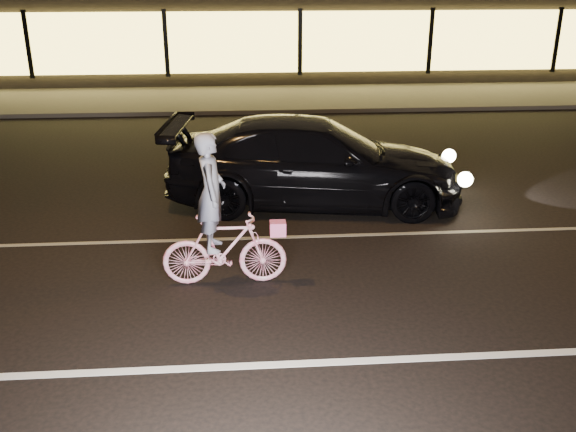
{
  "coord_description": "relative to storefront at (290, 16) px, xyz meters",
  "views": [
    {
      "loc": [
        -2.08,
        -7.44,
        4.12
      ],
      "look_at": [
        -1.48,
        0.6,
        0.93
      ],
      "focal_mm": 40.0,
      "sensor_mm": 36.0,
      "label": 1
    }
  ],
  "objects": [
    {
      "name": "cyclist",
      "position": [
        -2.38,
        -18.47,
        -1.39
      ],
      "size": [
        1.69,
        0.58,
        2.13
      ],
      "rotation": [
        0.0,
        0.0,
        1.57
      ],
      "color": "#FF4377",
      "rests_on": "ground"
    },
    {
      "name": "lane_stripe_near",
      "position": [
        0.0,
        -20.47,
        -2.14
      ],
      "size": [
        60.0,
        0.12,
        0.01
      ],
      "primitive_type": "cube",
      "color": "silver",
      "rests_on": "ground"
    },
    {
      "name": "ground",
      "position": [
        0.0,
        -18.97,
        -2.15
      ],
      "size": [
        90.0,
        90.0,
        0.0
      ],
      "primitive_type": "plane",
      "color": "black",
      "rests_on": "ground"
    },
    {
      "name": "sedan",
      "position": [
        -0.77,
        -15.37,
        -1.38
      ],
      "size": [
        5.52,
        2.75,
        1.54
      ],
      "rotation": [
        0.0,
        0.0,
        1.46
      ],
      "color": "black",
      "rests_on": "ground"
    },
    {
      "name": "storefront",
      "position": [
        0.0,
        0.0,
        0.0
      ],
      "size": [
        25.4,
        8.42,
        4.2
      ],
      "color": "black",
      "rests_on": "ground"
    },
    {
      "name": "sidewalk",
      "position": [
        0.0,
        -5.97,
        -2.09
      ],
      "size": [
        30.0,
        4.0,
        0.12
      ],
      "primitive_type": "cube",
      "color": "#383533",
      "rests_on": "ground"
    },
    {
      "name": "lane_stripe_far",
      "position": [
        0.0,
        -16.97,
        -2.14
      ],
      "size": [
        60.0,
        0.1,
        0.01
      ],
      "primitive_type": "cube",
      "color": "gray",
      "rests_on": "ground"
    }
  ]
}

